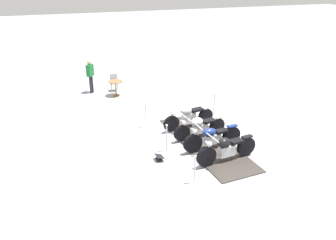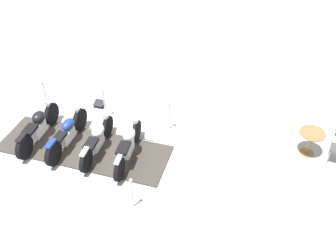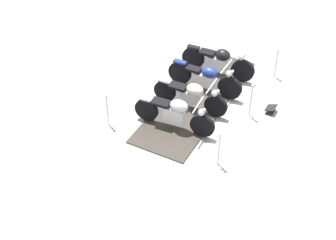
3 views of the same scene
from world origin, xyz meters
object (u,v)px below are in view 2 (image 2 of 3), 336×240
at_px(motorcycle_navy, 67,133).
at_px(stanchion_right_front, 169,122).
at_px(motorcycle_black, 38,126).
at_px(info_placard, 99,105).
at_px(motorcycle_cream, 97,138).
at_px(motorcycle_chrome, 128,144).
at_px(stanchion_left_front, 132,198).
at_px(stanchion_right_rear, 46,98).
at_px(cafe_table, 311,138).
at_px(stanchion_right_mid, 105,108).

height_order(motorcycle_navy, stanchion_right_front, motorcycle_navy).
bearing_deg(motorcycle_black, motorcycle_navy, -92.40).
distance_m(motorcycle_navy, motorcycle_black, 0.95).
bearing_deg(info_placard, motorcycle_cream, -65.34).
xyz_separation_m(motorcycle_chrome, stanchion_right_front, (0.56, 1.62, -0.23)).
bearing_deg(stanchion_left_front, stanchion_right_rear, 149.32).
height_order(stanchion_right_rear, cafe_table, stanchion_right_rear).
relative_size(motorcycle_chrome, cafe_table, 2.90).
bearing_deg(motorcycle_cream, stanchion_right_mid, 15.24).
distance_m(motorcycle_cream, stanchion_right_front, 2.29).
bearing_deg(motorcycle_black, stanchion_right_front, -68.92).
xyz_separation_m(motorcycle_black, cafe_table, (7.52, 2.45, 0.07)).
height_order(stanchion_left_front, stanchion_right_mid, stanchion_right_mid).
distance_m(motorcycle_chrome, stanchion_right_mid, 2.11).
bearing_deg(motorcycle_chrome, info_placard, 38.99).
distance_m(motorcycle_chrome, motorcycle_navy, 1.90).
bearing_deg(info_placard, motorcycle_black, -115.86).
height_order(motorcycle_navy, stanchion_left_front, motorcycle_navy).
distance_m(stanchion_right_rear, info_placard, 1.78).
bearing_deg(motorcycle_cream, cafe_table, -75.82).
xyz_separation_m(motorcycle_black, stanchion_right_rear, (-0.87, 1.48, -0.20)).
distance_m(info_placard, cafe_table, 6.78).
bearing_deg(stanchion_right_rear, stanchion_right_front, 5.82).
relative_size(stanchion_left_front, stanchion_right_mid, 0.96).
relative_size(stanchion_right_front, stanchion_right_mid, 0.96).
distance_m(stanchion_left_front, info_placard, 4.48).
height_order(motorcycle_chrome, stanchion_right_rear, motorcycle_chrome).
distance_m(stanchion_right_mid, cafe_table, 6.30).
relative_size(motorcycle_navy, stanchion_right_rear, 2.27).
bearing_deg(info_placard, motorcycle_navy, -90.75).
relative_size(motorcycle_navy, stanchion_left_front, 2.21).
distance_m(stanchion_left_front, stanchion_right_rear, 5.34).
bearing_deg(stanchion_right_front, info_placard, 175.76).
relative_size(motorcycle_chrome, motorcycle_cream, 1.03).
distance_m(stanchion_left_front, cafe_table, 5.30).
relative_size(motorcycle_black, cafe_table, 2.96).
bearing_deg(cafe_table, info_placard, -177.12).
relative_size(motorcycle_black, stanchion_right_mid, 2.11).
bearing_deg(cafe_table, motorcycle_navy, -160.32).
xyz_separation_m(motorcycle_cream, cafe_table, (5.63, 2.25, 0.08)).
distance_m(stanchion_left_front, stanchion_right_mid, 3.84).
height_order(motorcycle_cream, stanchion_left_front, stanchion_left_front).
relative_size(motorcycle_chrome, motorcycle_navy, 0.98).
relative_size(motorcycle_cream, motorcycle_black, 0.95).
xyz_separation_m(motorcycle_chrome, stanchion_left_front, (0.88, -1.54, -0.19)).
height_order(motorcycle_black, stanchion_left_front, motorcycle_black).
height_order(motorcycle_cream, stanchion_right_rear, stanchion_right_rear).
height_order(motorcycle_navy, motorcycle_black, motorcycle_navy).
distance_m(stanchion_right_front, stanchion_right_mid, 2.15).
bearing_deg(cafe_table, motorcycle_cream, -158.23).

